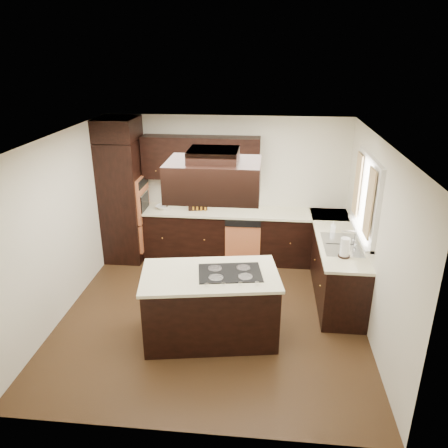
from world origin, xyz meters
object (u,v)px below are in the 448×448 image
Objects in this scene: oven_column at (124,201)px; range_hood at (214,179)px; spice_rack at (198,203)px; island at (210,307)px.

oven_column is 2.02× the size of range_hood.
range_hood reaches higher than spice_rack.
range_hood is (0.06, -0.04, 1.72)m from island.
oven_column is 1.28× the size of island.
spice_rack is (-0.52, 2.28, 0.62)m from island.
oven_column is 3.13m from range_hood.
range_hood is 3.22× the size of spice_rack.
spice_rack is (1.30, 0.07, -0.00)m from oven_column.
island is 5.06× the size of spice_rack.
island is at bearing -91.49° from spice_rack.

